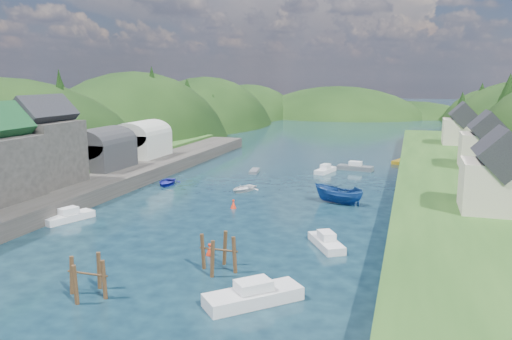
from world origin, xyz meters
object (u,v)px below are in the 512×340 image
(piling_cluster_far, at_px, (219,256))
(channel_buoy_near, at_px, (210,250))
(piling_cluster_near, at_px, (88,281))
(channel_buoy_far, at_px, (233,204))

(piling_cluster_far, xyz_separation_m, channel_buoy_near, (-2.10, 3.12, -0.75))
(piling_cluster_near, relative_size, piling_cluster_far, 0.96)
(channel_buoy_near, height_order, channel_buoy_far, same)
(piling_cluster_far, relative_size, channel_buoy_near, 3.27)
(piling_cluster_near, bearing_deg, channel_buoy_far, 86.38)
(channel_buoy_near, xyz_separation_m, channel_buoy_far, (-3.46, 15.72, 0.00))
(piling_cluster_far, height_order, channel_buoy_far, piling_cluster_far)
(piling_cluster_far, xyz_separation_m, channel_buoy_far, (-5.56, 18.84, -0.75))
(piling_cluster_near, bearing_deg, piling_cluster_far, 45.20)
(channel_buoy_near, bearing_deg, piling_cluster_near, -116.19)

